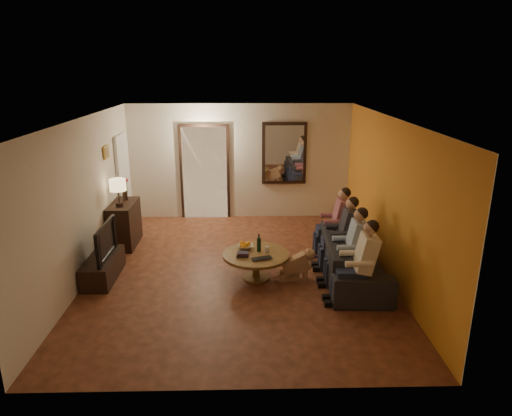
{
  "coord_description": "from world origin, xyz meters",
  "views": [
    {
      "loc": [
        0.12,
        -7.17,
        3.4
      ],
      "look_at": [
        0.3,
        0.3,
        1.05
      ],
      "focal_mm": 32.0,
      "sensor_mm": 36.0,
      "label": 1
    }
  ],
  "objects_px": {
    "dog": "(296,264)",
    "coffee_table": "(256,266)",
    "dresser": "(125,224)",
    "table_lamp": "(118,193)",
    "sofa": "(353,257)",
    "person_b": "(352,250)",
    "person_a": "(361,266)",
    "wine_bottle": "(259,242)",
    "tv_stand": "(103,268)",
    "tv": "(100,241)",
    "laptop": "(263,260)",
    "bowl": "(245,247)",
    "person_c": "(344,236)",
    "person_d": "(337,225)"
  },
  "relations": [
    {
      "from": "tv_stand",
      "to": "dresser",
      "type": "bearing_deg",
      "value": 90.0
    },
    {
      "from": "laptop",
      "to": "wine_bottle",
      "type": "bearing_deg",
      "value": 78.74
    },
    {
      "from": "dresser",
      "to": "person_c",
      "type": "height_order",
      "value": "person_c"
    },
    {
      "from": "bowl",
      "to": "laptop",
      "type": "xyz_separation_m",
      "value": [
        0.28,
        -0.5,
        -0.02
      ]
    },
    {
      "from": "dresser",
      "to": "laptop",
      "type": "relative_size",
      "value": 2.93
    },
    {
      "from": "tv_stand",
      "to": "person_a",
      "type": "xyz_separation_m",
      "value": [
        4.05,
        -0.92,
        0.41
      ]
    },
    {
      "from": "coffee_table",
      "to": "bowl",
      "type": "xyz_separation_m",
      "value": [
        -0.18,
        0.22,
        0.26
      ]
    },
    {
      "from": "dog",
      "to": "coffee_table",
      "type": "xyz_separation_m",
      "value": [
        -0.65,
        0.05,
        -0.06
      ]
    },
    {
      "from": "person_c",
      "to": "dog",
      "type": "distance_m",
      "value": 1.0
    },
    {
      "from": "table_lamp",
      "to": "tv_stand",
      "type": "relative_size",
      "value": 0.48
    },
    {
      "from": "dresser",
      "to": "tv",
      "type": "relative_size",
      "value": 0.96
    },
    {
      "from": "tv",
      "to": "coffee_table",
      "type": "relative_size",
      "value": 0.92
    },
    {
      "from": "tv_stand",
      "to": "bowl",
      "type": "distance_m",
      "value": 2.38
    },
    {
      "from": "person_b",
      "to": "laptop",
      "type": "bearing_deg",
      "value": -178.66
    },
    {
      "from": "coffee_table",
      "to": "laptop",
      "type": "distance_m",
      "value": 0.38
    },
    {
      "from": "sofa",
      "to": "dog",
      "type": "xyz_separation_m",
      "value": [
        -0.96,
        -0.1,
        -0.06
      ]
    },
    {
      "from": "bowl",
      "to": "person_b",
      "type": "bearing_deg",
      "value": -15.41
    },
    {
      "from": "tv_stand",
      "to": "person_a",
      "type": "relative_size",
      "value": 0.95
    },
    {
      "from": "sofa",
      "to": "person_b",
      "type": "xyz_separation_m",
      "value": [
        -0.1,
        -0.3,
        0.26
      ]
    },
    {
      "from": "person_c",
      "to": "person_d",
      "type": "height_order",
      "value": "same"
    },
    {
      "from": "tv_stand",
      "to": "dog",
      "type": "distance_m",
      "value": 3.19
    },
    {
      "from": "dog",
      "to": "laptop",
      "type": "xyz_separation_m",
      "value": [
        -0.55,
        -0.23,
        0.18
      ]
    },
    {
      "from": "tv_stand",
      "to": "person_b",
      "type": "bearing_deg",
      "value": -4.5
    },
    {
      "from": "person_b",
      "to": "dog",
      "type": "distance_m",
      "value": 0.94
    },
    {
      "from": "dresser",
      "to": "table_lamp",
      "type": "height_order",
      "value": "table_lamp"
    },
    {
      "from": "person_c",
      "to": "tv",
      "type": "bearing_deg",
      "value": -176.03
    },
    {
      "from": "wine_bottle",
      "to": "sofa",
      "type": "bearing_deg",
      "value": -1.72
    },
    {
      "from": "coffee_table",
      "to": "bowl",
      "type": "relative_size",
      "value": 4.22
    },
    {
      "from": "tv",
      "to": "wine_bottle",
      "type": "bearing_deg",
      "value": -89.37
    },
    {
      "from": "table_lamp",
      "to": "person_a",
      "type": "xyz_separation_m",
      "value": [
        4.05,
        -2.2,
        -0.53
      ]
    },
    {
      "from": "dog",
      "to": "person_a",
      "type": "bearing_deg",
      "value": -46.64
    },
    {
      "from": "dresser",
      "to": "wine_bottle",
      "type": "relative_size",
      "value": 3.11
    },
    {
      "from": "table_lamp",
      "to": "person_b",
      "type": "height_order",
      "value": "table_lamp"
    },
    {
      "from": "person_b",
      "to": "bowl",
      "type": "bearing_deg",
      "value": 164.59
    },
    {
      "from": "table_lamp",
      "to": "dresser",
      "type": "bearing_deg",
      "value": 90.0
    },
    {
      "from": "person_b",
      "to": "dog",
      "type": "xyz_separation_m",
      "value": [
        -0.86,
        0.2,
        -0.32
      ]
    },
    {
      "from": "person_a",
      "to": "wine_bottle",
      "type": "relative_size",
      "value": 3.87
    },
    {
      "from": "person_a",
      "to": "person_b",
      "type": "xyz_separation_m",
      "value": [
        0.0,
        0.6,
        0.0
      ]
    },
    {
      "from": "tv",
      "to": "laptop",
      "type": "xyz_separation_m",
      "value": [
        2.64,
        -0.35,
        -0.2
      ]
    },
    {
      "from": "tv_stand",
      "to": "laptop",
      "type": "distance_m",
      "value": 2.67
    },
    {
      "from": "tv",
      "to": "dog",
      "type": "distance_m",
      "value": 3.22
    },
    {
      "from": "wine_bottle",
      "to": "laptop",
      "type": "relative_size",
      "value": 0.94
    },
    {
      "from": "wine_bottle",
      "to": "person_b",
      "type": "bearing_deg",
      "value": -13.34
    },
    {
      "from": "person_c",
      "to": "bowl",
      "type": "xyz_separation_m",
      "value": [
        -1.69,
        -0.13,
        -0.12
      ]
    },
    {
      "from": "tv",
      "to": "person_b",
      "type": "height_order",
      "value": "person_b"
    },
    {
      "from": "tv_stand",
      "to": "dog",
      "type": "bearing_deg",
      "value": -2.16
    },
    {
      "from": "person_a",
      "to": "person_b",
      "type": "relative_size",
      "value": 1.0
    },
    {
      "from": "person_b",
      "to": "wine_bottle",
      "type": "xyz_separation_m",
      "value": [
        -1.46,
        0.35,
        0.01
      ]
    },
    {
      "from": "laptop",
      "to": "person_c",
      "type": "bearing_deg",
      "value": 5.37
    },
    {
      "from": "person_b",
      "to": "table_lamp",
      "type": "bearing_deg",
      "value": 158.45
    }
  ]
}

